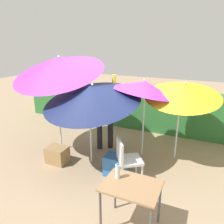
{
  "coord_description": "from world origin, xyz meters",
  "views": [
    {
      "loc": [
        1.94,
        -3.98,
        2.65
      ],
      "look_at": [
        0.0,
        0.3,
        1.1
      ],
      "focal_mm": 35.06,
      "sensor_mm": 36.0,
      "label": 1
    }
  ],
  "objects_px": {
    "person_vendor": "(105,113)",
    "chair_plastic": "(126,158)",
    "umbrella_navy": "(57,66)",
    "umbrella_orange": "(91,94)",
    "bottle_water": "(118,171)",
    "umbrella_rainbow": "(183,90)",
    "umbrella_yellow": "(145,87)",
    "folding_table": "(131,190)",
    "crate_cardboard": "(57,155)",
    "cooler_box": "(116,165)"
  },
  "relations": [
    {
      "from": "umbrella_orange",
      "to": "umbrella_navy",
      "type": "relative_size",
      "value": 0.8
    },
    {
      "from": "umbrella_rainbow",
      "to": "bottle_water",
      "type": "xyz_separation_m",
      "value": [
        -0.54,
        -2.25,
        -0.78
      ]
    },
    {
      "from": "cooler_box",
      "to": "chair_plastic",
      "type": "bearing_deg",
      "value": -25.96
    },
    {
      "from": "umbrella_rainbow",
      "to": "umbrella_navy",
      "type": "height_order",
      "value": "umbrella_navy"
    },
    {
      "from": "cooler_box",
      "to": "bottle_water",
      "type": "relative_size",
      "value": 1.9
    },
    {
      "from": "umbrella_yellow",
      "to": "umbrella_navy",
      "type": "height_order",
      "value": "umbrella_navy"
    },
    {
      "from": "umbrella_rainbow",
      "to": "chair_plastic",
      "type": "distance_m",
      "value": 1.89
    },
    {
      "from": "umbrella_yellow",
      "to": "bottle_water",
      "type": "xyz_separation_m",
      "value": [
        0.26,
        -2.12,
        -0.81
      ]
    },
    {
      "from": "cooler_box",
      "to": "umbrella_yellow",
      "type": "bearing_deg",
      "value": 78.14
    },
    {
      "from": "chair_plastic",
      "to": "umbrella_yellow",
      "type": "bearing_deg",
      "value": 92.06
    },
    {
      "from": "person_vendor",
      "to": "crate_cardboard",
      "type": "bearing_deg",
      "value": -121.83
    },
    {
      "from": "umbrella_navy",
      "to": "folding_table",
      "type": "xyz_separation_m",
      "value": [
        2.38,
        -1.61,
        -1.46
      ]
    },
    {
      "from": "person_vendor",
      "to": "folding_table",
      "type": "xyz_separation_m",
      "value": [
        1.45,
        -2.11,
        -0.29
      ]
    },
    {
      "from": "chair_plastic",
      "to": "crate_cardboard",
      "type": "relative_size",
      "value": 1.93
    },
    {
      "from": "umbrella_rainbow",
      "to": "umbrella_navy",
      "type": "bearing_deg",
      "value": -165.05
    },
    {
      "from": "person_vendor",
      "to": "bottle_water",
      "type": "relative_size",
      "value": 7.83
    },
    {
      "from": "umbrella_rainbow",
      "to": "cooler_box",
      "type": "relative_size",
      "value": 4.32
    },
    {
      "from": "umbrella_orange",
      "to": "cooler_box",
      "type": "bearing_deg",
      "value": -18.74
    },
    {
      "from": "umbrella_orange",
      "to": "umbrella_yellow",
      "type": "distance_m",
      "value": 1.22
    },
    {
      "from": "person_vendor",
      "to": "chair_plastic",
      "type": "relative_size",
      "value": 2.11
    },
    {
      "from": "umbrella_navy",
      "to": "crate_cardboard",
      "type": "bearing_deg",
      "value": -65.52
    },
    {
      "from": "umbrella_navy",
      "to": "chair_plastic",
      "type": "relative_size",
      "value": 2.92
    },
    {
      "from": "umbrella_navy",
      "to": "folding_table",
      "type": "distance_m",
      "value": 3.22
    },
    {
      "from": "chair_plastic",
      "to": "umbrella_rainbow",
      "type": "bearing_deg",
      "value": 60.07
    },
    {
      "from": "crate_cardboard",
      "to": "umbrella_yellow",
      "type": "bearing_deg",
      "value": 35.6
    },
    {
      "from": "umbrella_orange",
      "to": "crate_cardboard",
      "type": "xyz_separation_m",
      "value": [
        -0.73,
        -0.34,
        -1.42
      ]
    },
    {
      "from": "umbrella_rainbow",
      "to": "chair_plastic",
      "type": "xyz_separation_m",
      "value": [
        -0.76,
        -1.32,
        -1.12
      ]
    },
    {
      "from": "umbrella_orange",
      "to": "umbrella_navy",
      "type": "xyz_separation_m",
      "value": [
        -0.99,
        0.24,
        0.5
      ]
    },
    {
      "from": "umbrella_orange",
      "to": "umbrella_navy",
      "type": "bearing_deg",
      "value": 166.31
    },
    {
      "from": "folding_table",
      "to": "bottle_water",
      "type": "relative_size",
      "value": 3.33
    },
    {
      "from": "umbrella_rainbow",
      "to": "umbrella_orange",
      "type": "bearing_deg",
      "value": -150.51
    },
    {
      "from": "cooler_box",
      "to": "crate_cardboard",
      "type": "bearing_deg",
      "value": -175.63
    },
    {
      "from": "umbrella_navy",
      "to": "umbrella_orange",
      "type": "bearing_deg",
      "value": -13.69
    },
    {
      "from": "umbrella_navy",
      "to": "bottle_water",
      "type": "height_order",
      "value": "umbrella_navy"
    },
    {
      "from": "cooler_box",
      "to": "bottle_water",
      "type": "height_order",
      "value": "bottle_water"
    },
    {
      "from": "person_vendor",
      "to": "folding_table",
      "type": "relative_size",
      "value": 2.35
    },
    {
      "from": "umbrella_yellow",
      "to": "umbrella_orange",
      "type": "bearing_deg",
      "value": -137.29
    },
    {
      "from": "umbrella_rainbow",
      "to": "bottle_water",
      "type": "distance_m",
      "value": 2.45
    },
    {
      "from": "bottle_water",
      "to": "folding_table",
      "type": "bearing_deg",
      "value": -16.46
    },
    {
      "from": "umbrella_yellow",
      "to": "folding_table",
      "type": "distance_m",
      "value": 2.47
    },
    {
      "from": "umbrella_orange",
      "to": "bottle_water",
      "type": "bearing_deg",
      "value": -48.31
    },
    {
      "from": "umbrella_navy",
      "to": "chair_plastic",
      "type": "bearing_deg",
      "value": -17.24
    },
    {
      "from": "umbrella_rainbow",
      "to": "person_vendor",
      "type": "bearing_deg",
      "value": -173.15
    },
    {
      "from": "cooler_box",
      "to": "folding_table",
      "type": "relative_size",
      "value": 0.57
    },
    {
      "from": "umbrella_yellow",
      "to": "crate_cardboard",
      "type": "bearing_deg",
      "value": -144.4
    },
    {
      "from": "person_vendor",
      "to": "umbrella_navy",
      "type": "bearing_deg",
      "value": -151.56
    },
    {
      "from": "cooler_box",
      "to": "folding_table",
      "type": "xyz_separation_m",
      "value": [
        0.72,
        -1.14,
        0.43
      ]
    },
    {
      "from": "umbrella_orange",
      "to": "umbrella_navy",
      "type": "distance_m",
      "value": 1.14
    },
    {
      "from": "umbrella_navy",
      "to": "chair_plastic",
      "type": "xyz_separation_m",
      "value": [
        1.93,
        -0.6,
        -1.59
      ]
    },
    {
      "from": "person_vendor",
      "to": "cooler_box",
      "type": "distance_m",
      "value": 1.42
    }
  ]
}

